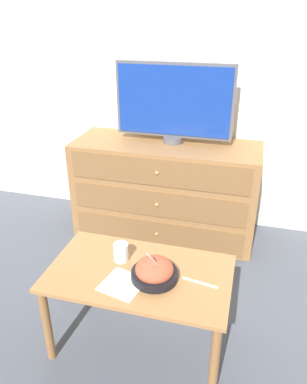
# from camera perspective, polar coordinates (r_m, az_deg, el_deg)

# --- Properties ---
(ground_plane) EXTENTS (12.00, 12.00, 0.00)m
(ground_plane) POSITION_cam_1_polar(r_m,az_deg,el_deg) (3.35, 2.41, -3.21)
(ground_plane) COLOR #474C56
(wall_back) EXTENTS (12.00, 0.05, 2.60)m
(wall_back) POSITION_cam_1_polar(r_m,az_deg,el_deg) (2.96, 3.03, 19.51)
(wall_back) COLOR white
(wall_back) RESTS_ON ground_plane
(dresser) EXTENTS (1.39, 0.53, 0.75)m
(dresser) POSITION_cam_1_polar(r_m,az_deg,el_deg) (2.92, 1.81, 0.40)
(dresser) COLOR olive
(dresser) RESTS_ON ground_plane
(tv) EXTENTS (0.85, 0.15, 0.57)m
(tv) POSITION_cam_1_polar(r_m,az_deg,el_deg) (2.73, 3.14, 13.47)
(tv) COLOR #515156
(tv) RESTS_ON dresser
(coffee_table) EXTENTS (0.91, 0.53, 0.47)m
(coffee_table) POSITION_cam_1_polar(r_m,az_deg,el_deg) (1.95, -2.14, -13.71)
(coffee_table) COLOR #9E6B3D
(coffee_table) RESTS_ON ground_plane
(takeout_bowl) EXTENTS (0.23, 0.23, 0.18)m
(takeout_bowl) POSITION_cam_1_polar(r_m,az_deg,el_deg) (1.84, 0.15, -12.00)
(takeout_bowl) COLOR black
(takeout_bowl) RESTS_ON coffee_table
(drink_cup) EXTENTS (0.08, 0.08, 0.10)m
(drink_cup) POSITION_cam_1_polar(r_m,az_deg,el_deg) (1.96, -4.98, -9.26)
(drink_cup) COLOR beige
(drink_cup) RESTS_ON coffee_table
(napkin) EXTENTS (0.23, 0.23, 0.00)m
(napkin) POSITION_cam_1_polar(r_m,az_deg,el_deg) (1.84, -4.71, -13.80)
(napkin) COLOR silver
(napkin) RESTS_ON coffee_table
(knife) EXTENTS (0.18, 0.04, 0.01)m
(knife) POSITION_cam_1_polar(r_m,az_deg,el_deg) (1.85, 7.10, -13.55)
(knife) COLOR white
(knife) RESTS_ON coffee_table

